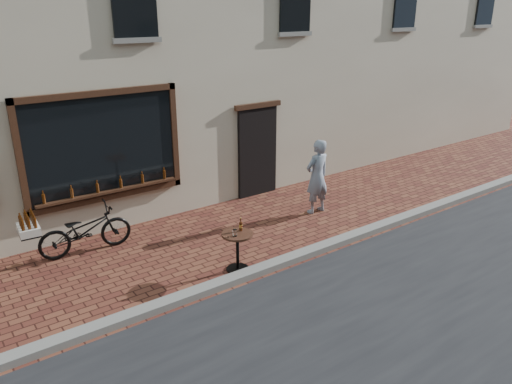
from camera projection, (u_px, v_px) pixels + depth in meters
ground at (284, 271)px, 8.99m from camera, size 90.00×90.00×0.00m
kerb at (278, 263)px, 9.12m from camera, size 90.00×0.25×0.12m
cargo_bicycle at (83, 230)px, 9.50m from camera, size 2.04×0.72×0.98m
bistro_table at (238, 244)px, 8.84m from camera, size 0.56×0.56×0.97m
pedestrian at (317, 177)px, 11.26m from camera, size 0.64×0.43×1.72m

